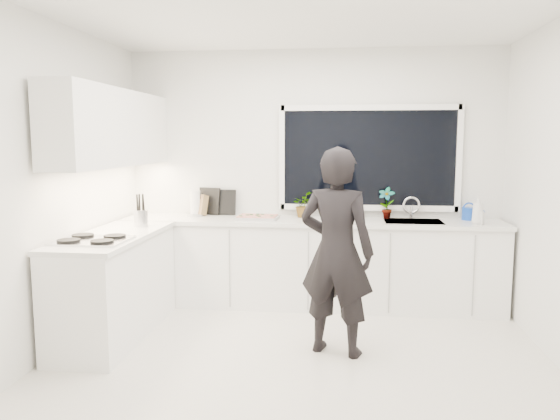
# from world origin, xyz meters

# --- Properties ---
(floor) EXTENTS (4.00, 3.50, 0.02)m
(floor) POSITION_xyz_m (0.00, 0.00, -0.01)
(floor) COLOR beige
(floor) RESTS_ON ground
(wall_back) EXTENTS (4.00, 0.02, 2.70)m
(wall_back) POSITION_xyz_m (0.00, 1.76, 1.35)
(wall_back) COLOR white
(wall_back) RESTS_ON ground
(wall_left) EXTENTS (0.02, 3.50, 2.70)m
(wall_left) POSITION_xyz_m (-2.01, 0.00, 1.35)
(wall_left) COLOR white
(wall_left) RESTS_ON ground
(ceiling) EXTENTS (4.00, 3.50, 0.02)m
(ceiling) POSITION_xyz_m (0.00, 0.00, 2.71)
(ceiling) COLOR white
(ceiling) RESTS_ON wall_back
(window) EXTENTS (1.80, 0.02, 1.00)m
(window) POSITION_xyz_m (0.60, 1.73, 1.55)
(window) COLOR black
(window) RESTS_ON wall_back
(base_cabinets_back) EXTENTS (3.92, 0.58, 0.88)m
(base_cabinets_back) POSITION_xyz_m (0.00, 1.45, 0.44)
(base_cabinets_back) COLOR white
(base_cabinets_back) RESTS_ON floor
(base_cabinets_left) EXTENTS (0.58, 1.60, 0.88)m
(base_cabinets_left) POSITION_xyz_m (-1.67, 0.35, 0.44)
(base_cabinets_left) COLOR white
(base_cabinets_left) RESTS_ON floor
(countertop_back) EXTENTS (3.94, 0.62, 0.04)m
(countertop_back) POSITION_xyz_m (0.00, 1.44, 0.90)
(countertop_back) COLOR silver
(countertop_back) RESTS_ON base_cabinets_back
(countertop_left) EXTENTS (0.62, 1.60, 0.04)m
(countertop_left) POSITION_xyz_m (-1.67, 0.35, 0.90)
(countertop_left) COLOR silver
(countertop_left) RESTS_ON base_cabinets_left
(upper_cabinets) EXTENTS (0.34, 2.10, 0.70)m
(upper_cabinets) POSITION_xyz_m (-1.79, 0.70, 1.85)
(upper_cabinets) COLOR white
(upper_cabinets) RESTS_ON wall_left
(sink) EXTENTS (0.58, 0.42, 0.14)m
(sink) POSITION_xyz_m (1.05, 1.45, 0.87)
(sink) COLOR silver
(sink) RESTS_ON countertop_back
(faucet) EXTENTS (0.03, 0.03, 0.22)m
(faucet) POSITION_xyz_m (1.05, 1.65, 1.03)
(faucet) COLOR silver
(faucet) RESTS_ON countertop_back
(stovetop) EXTENTS (0.56, 0.48, 0.03)m
(stovetop) POSITION_xyz_m (-1.69, -0.00, 0.94)
(stovetop) COLOR black
(stovetop) RESTS_ON countertop_left
(person) EXTENTS (0.71, 0.57, 1.69)m
(person) POSITION_xyz_m (0.29, 0.18, 0.85)
(person) COLOR black
(person) RESTS_ON floor
(pizza_tray) EXTENTS (0.45, 0.34, 0.03)m
(pizza_tray) POSITION_xyz_m (-0.55, 1.42, 0.94)
(pizza_tray) COLOR silver
(pizza_tray) RESTS_ON countertop_back
(pizza) EXTENTS (0.41, 0.30, 0.01)m
(pizza) POSITION_xyz_m (-0.55, 1.42, 0.95)
(pizza) COLOR #B32D17
(pizza) RESTS_ON pizza_tray
(watering_can) EXTENTS (0.18, 0.18, 0.13)m
(watering_can) POSITION_xyz_m (1.63, 1.61, 0.98)
(watering_can) COLOR #1341B5
(watering_can) RESTS_ON countertop_back
(paper_towel_roll) EXTENTS (0.14, 0.14, 0.26)m
(paper_towel_roll) POSITION_xyz_m (-1.26, 1.55, 1.05)
(paper_towel_roll) COLOR white
(paper_towel_roll) RESTS_ON countertop_back
(knife_block) EXTENTS (0.16, 0.14, 0.22)m
(knife_block) POSITION_xyz_m (-1.21, 1.59, 1.03)
(knife_block) COLOR #975F46
(knife_block) RESTS_ON countertop_back
(utensil_crock) EXTENTS (0.14, 0.14, 0.16)m
(utensil_crock) POSITION_xyz_m (-1.58, 0.80, 1.00)
(utensil_crock) COLOR silver
(utensil_crock) RESTS_ON countertop_left
(picture_frame_large) EXTENTS (0.22, 0.03, 0.28)m
(picture_frame_large) POSITION_xyz_m (-0.95, 1.69, 1.06)
(picture_frame_large) COLOR black
(picture_frame_large) RESTS_ON countertop_back
(picture_frame_small) EXTENTS (0.25, 0.08, 0.30)m
(picture_frame_small) POSITION_xyz_m (-1.14, 1.69, 1.07)
(picture_frame_small) COLOR black
(picture_frame_small) RESTS_ON countertop_back
(herb_plants) EXTENTS (1.11, 0.28, 0.34)m
(herb_plants) POSITION_xyz_m (0.25, 1.61, 1.07)
(herb_plants) COLOR #26662D
(herb_plants) RESTS_ON countertop_back
(soap_bottles) EXTENTS (0.13, 0.12, 0.29)m
(soap_bottles) POSITION_xyz_m (1.65, 1.30, 1.05)
(soap_bottles) COLOR #D8BF66
(soap_bottles) RESTS_ON countertop_back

